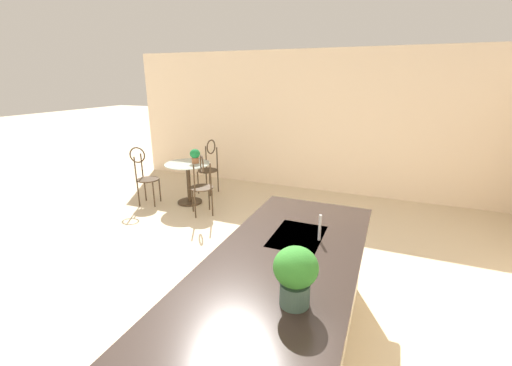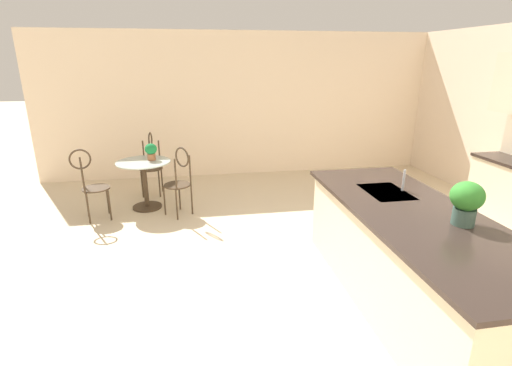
{
  "view_description": "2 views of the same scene",
  "coord_description": "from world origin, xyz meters",
  "views": [
    {
      "loc": [
        2.18,
        1.48,
        2.17
      ],
      "look_at": [
        -0.79,
        0.26,
        1.16
      ],
      "focal_mm": 23.21,
      "sensor_mm": 36.0,
      "label": 1
    },
    {
      "loc": [
        3.09,
        -1.06,
        2.19
      ],
      "look_at": [
        -1.04,
        -0.35,
        0.82
      ],
      "focal_mm": 26.6,
      "sensor_mm": 36.0,
      "label": 2
    }
  ],
  "objects": [
    {
      "name": "potted_plant_counter_near",
      "position": [
        0.6,
        1.07,
        1.13
      ],
      "size": [
        0.26,
        0.26,
        0.36
      ],
      "color": "#385147",
      "rests_on": "kitchen_island"
    },
    {
      "name": "sink_faucet",
      "position": [
        -0.25,
        1.03,
        1.03
      ],
      "size": [
        0.02,
        0.02,
        0.22
      ],
      "primitive_type": "cylinder",
      "color": "#B2B5BA",
      "rests_on": "kitchen_island"
    },
    {
      "name": "chair_by_island",
      "position": [
        -2.26,
        -2.49,
        0.57
      ],
      "size": [
        0.47,
        0.52,
        1.04
      ],
      "color": "#3D2D1E",
      "rests_on": "ground"
    },
    {
      "name": "potted_plant_on_table",
      "position": [
        -2.67,
        -1.68,
        0.88
      ],
      "size": [
        0.18,
        0.18,
        0.25
      ],
      "color": "#9E603D",
      "rests_on": "bistro_table"
    },
    {
      "name": "wall_left_window",
      "position": [
        -4.26,
        0.0,
        1.35
      ],
      "size": [
        0.12,
        7.8,
        2.7
      ],
      "primitive_type": "cube",
      "color": "beige",
      "rests_on": "ground"
    },
    {
      "name": "ground_plane",
      "position": [
        0.0,
        0.0,
        0.0
      ],
      "size": [
        40.0,
        40.0,
        0.0
      ],
      "primitive_type": "plane",
      "color": "beige"
    },
    {
      "name": "chair_toward_desk",
      "position": [
        -3.26,
        -1.76,
        0.57
      ],
      "size": [
        0.5,
        0.41,
        1.04
      ],
      "color": "#3D2D1E",
      "rests_on": "ground"
    },
    {
      "name": "kitchen_island",
      "position": [
        0.3,
        0.85,
        0.46
      ],
      "size": [
        2.8,
        1.06,
        0.92
      ],
      "color": "beige",
      "rests_on": "ground"
    },
    {
      "name": "bistro_table",
      "position": [
        -2.59,
        -1.8,
        0.45
      ],
      "size": [
        0.8,
        0.8,
        0.74
      ],
      "color": "#3D2D1E",
      "rests_on": "ground"
    },
    {
      "name": "chair_near_window",
      "position": [
        -2.19,
        -1.27,
        0.57
      ],
      "size": [
        0.54,
        0.54,
        1.04
      ],
      "color": "#3D2D1E",
      "rests_on": "ground"
    }
  ]
}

